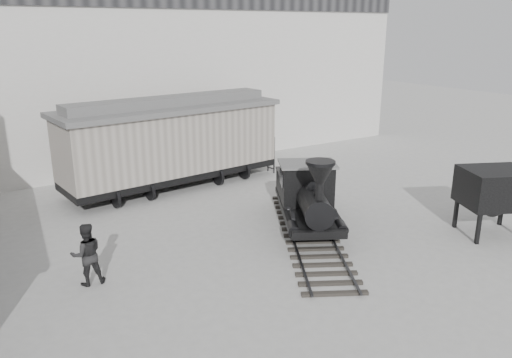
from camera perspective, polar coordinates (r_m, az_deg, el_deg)
ground at (r=14.88m, az=5.44°, el=-11.67°), size 90.00×90.00×0.00m
north_wall at (r=26.57m, az=-14.72°, el=13.06°), size 34.00×2.51×11.00m
locomotive at (r=18.13m, az=5.94°, el=-2.41°), size 5.75×8.48×3.05m
boxcar at (r=23.02m, az=-9.64°, el=4.37°), size 10.46×4.21×4.17m
visitor_b at (r=15.13m, az=-18.78°, el=-8.14°), size 0.95×0.77×1.85m
coal_hopper at (r=19.36m, az=25.58°, el=-1.40°), size 2.75×2.55×2.40m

